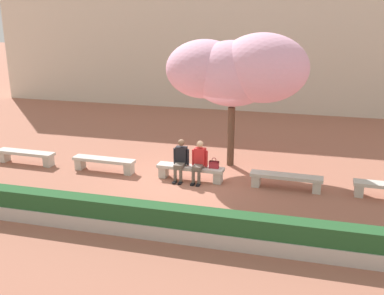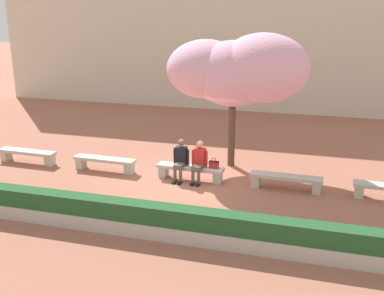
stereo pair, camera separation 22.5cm
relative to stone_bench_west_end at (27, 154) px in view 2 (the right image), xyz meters
name	(u,v)px [view 2 (the right image)]	position (x,y,z in m)	size (l,w,h in m)	color
ground_plane	(190,180)	(5.90, 0.00, -0.31)	(100.00, 100.00, 0.00)	#9E604C
building_facade	(254,26)	(5.90, 12.28, 3.97)	(28.00, 4.00, 8.55)	beige
stone_bench_west_end	(27,154)	(0.00, 0.00, 0.00)	(2.14, 0.48, 0.45)	#BCB7AD
stone_bench_near_west	(105,162)	(2.95, 0.00, 0.00)	(2.14, 0.48, 0.45)	#BCB7AD
stone_bench_center	(190,170)	(5.90, 0.00, 0.00)	(2.14, 0.48, 0.45)	#BCB7AD
stone_bench_near_east	(286,180)	(8.85, 0.00, 0.00)	(2.14, 0.48, 0.45)	#BCB7AD
person_seated_left	(181,158)	(5.60, -0.05, 0.39)	(0.51, 0.68, 1.29)	black
person_seated_right	(199,160)	(6.20, -0.05, 0.39)	(0.51, 0.70, 1.29)	black
handbag	(214,164)	(6.65, 0.02, 0.27)	(0.30, 0.15, 0.34)	#A3232D
cherry_tree_main	(236,70)	(6.95, 1.74, 2.93)	(4.69, 2.84, 4.45)	#513828
planter_hedge_foreground	(146,220)	(5.90, -3.74, 0.07)	(18.10, 0.50, 0.80)	#BCB7AD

